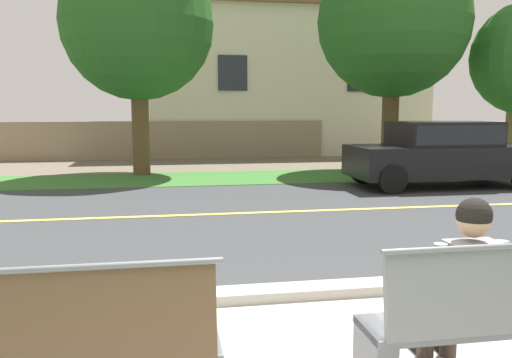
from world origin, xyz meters
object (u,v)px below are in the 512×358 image
(bench_left, at_px, (50,355))
(shade_tree_far_left, at_px, (142,12))
(shade_tree_left, at_px, (400,10))
(bench_right, at_px, (509,320))
(car_black_near, at_px, (442,151))
(seated_person_grey, at_px, (462,281))

(bench_left, distance_m, shade_tree_far_left, 12.50)
(bench_left, relative_size, shade_tree_left, 0.27)
(bench_right, height_order, car_black_near, car_black_near)
(bench_right, distance_m, shade_tree_far_left, 12.78)
(seated_person_grey, xyz_separation_m, shade_tree_left, (4.69, 11.19, 3.94))
(car_black_near, bearing_deg, shade_tree_far_left, 153.40)
(shade_tree_left, bearing_deg, bench_left, -122.60)
(bench_left, xyz_separation_m, seated_person_grey, (2.57, 0.17, 0.22))
(shade_tree_far_left, bearing_deg, car_black_near, -26.60)
(bench_right, xyz_separation_m, seated_person_grey, (-0.23, 0.17, 0.22))
(seated_person_grey, relative_size, shade_tree_far_left, 0.18)
(shade_tree_far_left, xyz_separation_m, shade_tree_left, (7.14, -0.49, 0.19))
(car_black_near, relative_size, shade_tree_far_left, 0.63)
(bench_right, bearing_deg, bench_left, 180.00)
(seated_person_grey, distance_m, shade_tree_far_left, 12.51)
(bench_right, distance_m, seated_person_grey, 0.36)
(seated_person_grey, distance_m, car_black_near, 9.35)
(seated_person_grey, bearing_deg, bench_right, -36.15)
(shade_tree_left, bearing_deg, car_black_near, -93.89)
(bench_right, bearing_deg, shade_tree_far_left, 102.77)
(bench_left, bearing_deg, shade_tree_far_left, 89.41)
(shade_tree_far_left, distance_m, shade_tree_left, 7.16)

